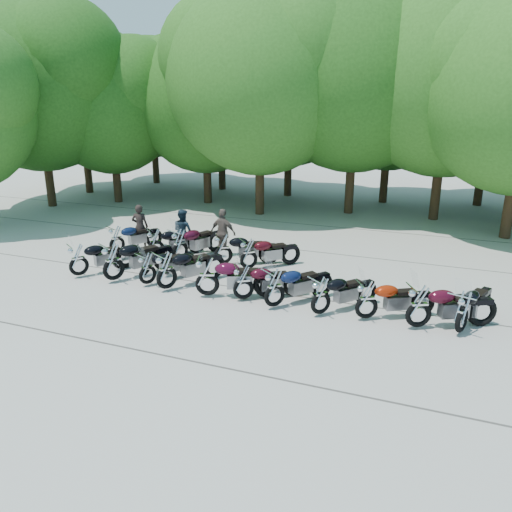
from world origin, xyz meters
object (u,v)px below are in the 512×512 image
(motorcycle_5, at_px, (243,281))
(motorcycle_12, at_px, (156,242))
(motorcycle_13, at_px, (180,244))
(motorcycle_6, at_px, (275,287))
(motorcycle_11, at_px, (117,238))
(rider_1, at_px, (183,231))
(motorcycle_1, at_px, (113,261))
(motorcycle_15, at_px, (249,253))
(motorcycle_9, at_px, (419,305))
(motorcycle_3, at_px, (166,270))
(motorcycle_4, at_px, (207,275))
(motorcycle_2, at_px, (147,268))
(motorcycle_8, at_px, (367,299))
(motorcycle_14, at_px, (223,248))
(rider_2, at_px, (223,233))
(rider_0, at_px, (140,227))
(motorcycle_0, at_px, (78,259))
(motorcycle_7, at_px, (321,295))
(motorcycle_10, at_px, (463,311))

(motorcycle_5, distance_m, motorcycle_12, 5.16)
(motorcycle_13, bearing_deg, motorcycle_6, 170.24)
(motorcycle_11, distance_m, rider_1, 2.47)
(motorcycle_1, xyz_separation_m, motorcycle_15, (3.56, 2.59, -0.09))
(motorcycle_9, bearing_deg, motorcycle_3, 62.24)
(motorcycle_9, xyz_separation_m, motorcycle_12, (-9.31, 2.65, -0.05))
(motorcycle_11, relative_size, motorcycle_12, 0.99)
(motorcycle_4, xyz_separation_m, motorcycle_12, (-3.42, 2.68, -0.08))
(motorcycle_1, distance_m, motorcycle_12, 2.60)
(motorcycle_2, distance_m, motorcycle_8, 6.76)
(motorcycle_8, distance_m, motorcycle_9, 1.31)
(motorcycle_15, bearing_deg, motorcycle_8, -164.42)
(motorcycle_8, height_order, motorcycle_14, motorcycle_14)
(motorcycle_2, height_order, rider_2, rider_2)
(rider_0, height_order, rider_1, rider_0)
(motorcycle_3, bearing_deg, motorcycle_6, -151.55)
(motorcycle_0, distance_m, motorcycle_5, 5.75)
(motorcycle_1, distance_m, motorcycle_8, 7.93)
(motorcycle_3, xyz_separation_m, motorcycle_15, (1.61, 2.63, -0.06))
(motorcycle_14, bearing_deg, motorcycle_15, -126.66)
(motorcycle_12, height_order, motorcycle_15, motorcycle_15)
(motorcycle_3, bearing_deg, motorcycle_12, -22.44)
(motorcycle_1, height_order, motorcycle_9, motorcycle_1)
(motorcycle_0, relative_size, motorcycle_13, 0.93)
(motorcycle_0, distance_m, motorcycle_1, 1.34)
(rider_0, relative_size, rider_2, 0.97)
(motorcycle_4, distance_m, motorcycle_6, 2.09)
(motorcycle_14, distance_m, motorcycle_15, 1.03)
(motorcycle_6, xyz_separation_m, motorcycle_7, (1.31, -0.01, -0.03))
(motorcycle_10, bearing_deg, motorcycle_5, 20.37)
(motorcycle_7, bearing_deg, motorcycle_13, 14.88)
(motorcycle_1, xyz_separation_m, motorcycle_13, (0.96, 2.52, -0.04))
(motorcycle_2, height_order, motorcycle_4, motorcycle_4)
(motorcycle_2, relative_size, motorcycle_14, 0.94)
(motorcycle_2, height_order, motorcycle_6, motorcycle_6)
(motorcycle_8, distance_m, motorcycle_11, 9.94)
(motorcycle_8, xyz_separation_m, motorcycle_14, (-5.38, 2.74, 0.02))
(motorcycle_0, relative_size, rider_2, 1.26)
(motorcycle_2, height_order, motorcycle_7, motorcycle_7)
(motorcycle_0, bearing_deg, motorcycle_6, -147.41)
(motorcycle_4, relative_size, motorcycle_15, 1.11)
(motorcycle_9, distance_m, rider_2, 8.08)
(motorcycle_5, xyz_separation_m, motorcycle_6, (1.01, -0.20, 0.04))
(motorcycle_12, bearing_deg, motorcycle_14, -133.15)
(motorcycle_2, xyz_separation_m, motorcycle_4, (2.17, -0.20, 0.10))
(motorcycle_11, relative_size, rider_2, 1.21)
(motorcycle_6, relative_size, motorcycle_11, 1.06)
(motorcycle_10, xyz_separation_m, rider_1, (-9.75, 3.56, 0.20))
(motorcycle_2, xyz_separation_m, motorcycle_11, (-2.87, 2.39, 0.01))
(motorcycle_0, bearing_deg, rider_0, -56.95)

